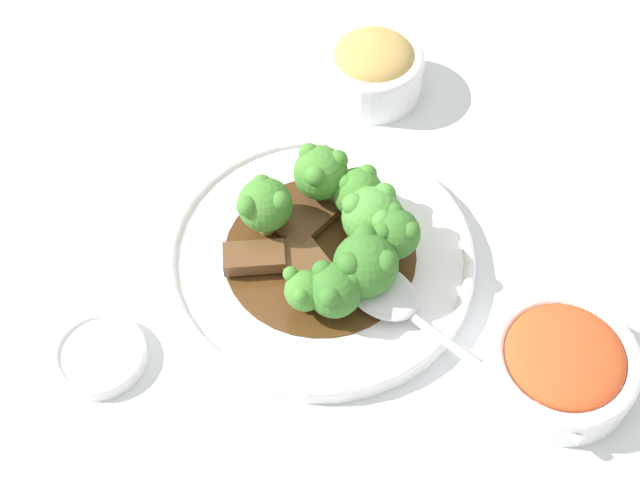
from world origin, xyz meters
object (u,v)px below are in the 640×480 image
(beef_strip_1, at_px, (310,270))
(broccoli_floret_4, at_px, (335,289))
(broccoli_floret_6, at_px, (366,264))
(main_plate, at_px, (320,257))
(broccoli_floret_7, at_px, (305,290))
(side_bowl_appetizer, at_px, (373,67))
(broccoli_floret_1, at_px, (321,172))
(broccoli_floret_0, at_px, (395,233))
(broccoli_floret_2, at_px, (373,216))
(serving_spoon, at_px, (396,303))
(beef_strip_0, at_px, (307,219))
(beef_strip_2, at_px, (254,257))
(broccoli_floret_5, at_px, (358,192))
(sauce_dish, at_px, (100,355))
(broccoli_floret_3, at_px, (263,207))
(side_bowl_kimchi, at_px, (562,363))

(beef_strip_1, distance_m, broccoli_floret_4, 0.04)
(beef_strip_1, distance_m, broccoli_floret_6, 0.05)
(main_plate, xyz_separation_m, broccoli_floret_7, (0.01, -0.05, 0.03))
(beef_strip_1, relative_size, side_bowl_appetizer, 0.78)
(broccoli_floret_1, xyz_separation_m, broccoli_floret_6, (0.07, -0.06, -0.00))
(broccoli_floret_7, bearing_deg, broccoli_floret_0, 60.68)
(broccoli_floret_2, relative_size, serving_spoon, 0.25)
(beef_strip_1, xyz_separation_m, serving_spoon, (0.07, 0.00, 0.00))
(beef_strip_0, xyz_separation_m, beef_strip_2, (-0.02, -0.05, 0.00))
(broccoli_floret_5, xyz_separation_m, broccoli_floret_6, (0.04, -0.06, 0.00))
(beef_strip_0, xyz_separation_m, serving_spoon, (0.10, -0.04, 0.00))
(broccoli_floret_7, bearing_deg, sauce_dish, -140.14)
(beef_strip_0, height_order, beef_strip_1, same)
(broccoli_floret_6, bearing_deg, main_plate, 163.40)
(broccoli_floret_3, relative_size, side_bowl_kimchi, 0.48)
(broccoli_floret_0, distance_m, broccoli_floret_7, 0.08)
(broccoli_floret_1, height_order, side_bowl_appetizer, broccoli_floret_1)
(beef_strip_1, bearing_deg, side_bowl_appetizer, 102.52)
(broccoli_floret_1, bearing_deg, beef_strip_1, -69.28)
(broccoli_floret_6, xyz_separation_m, side_bowl_appetizer, (-0.09, 0.22, -0.02))
(broccoli_floret_5, xyz_separation_m, sauce_dish, (-0.12, -0.21, -0.04))
(beef_strip_1, bearing_deg, main_plate, 97.25)
(broccoli_floret_3, distance_m, broccoli_floret_4, 0.09)
(side_bowl_appetizer, xyz_separation_m, sauce_dish, (-0.06, -0.36, -0.02))
(broccoli_floret_6, bearing_deg, side_bowl_kimchi, 0.89)
(main_plate, relative_size, sauce_dish, 3.53)
(sauce_dish, bearing_deg, beef_strip_1, 49.67)
(main_plate, height_order, side_bowl_kimchi, side_bowl_kimchi)
(beef_strip_0, distance_m, side_bowl_kimchi, 0.23)
(sauce_dish, bearing_deg, broccoli_floret_4, 38.25)
(broccoli_floret_1, bearing_deg, beef_strip_0, -87.65)
(broccoli_floret_3, xyz_separation_m, broccoli_floret_4, (0.08, -0.04, -0.01))
(broccoli_floret_5, relative_size, sauce_dish, 0.64)
(broccoli_floret_3, xyz_separation_m, broccoli_floret_5, (0.06, 0.05, -0.01))
(main_plate, distance_m, broccoli_floret_0, 0.07)
(broccoli_floret_0, distance_m, broccoli_floret_1, 0.08)
(broccoli_floret_4, relative_size, side_bowl_appetizer, 0.48)
(broccoli_floret_3, relative_size, broccoli_floret_4, 1.19)
(broccoli_floret_6, xyz_separation_m, side_bowl_kimchi, (0.16, 0.00, -0.03))
(serving_spoon, xyz_separation_m, side_bowl_kimchi, (0.13, 0.01, -0.00))
(beef_strip_2, height_order, side_bowl_kimchi, side_bowl_kimchi)
(beef_strip_1, distance_m, broccoli_floret_0, 0.07)
(broccoli_floret_3, bearing_deg, broccoli_floret_5, 42.49)
(beef_strip_1, xyz_separation_m, broccoli_floret_5, (0.01, 0.07, 0.02))
(beef_strip_1, height_order, side_bowl_appetizer, side_bowl_appetizer)
(main_plate, distance_m, side_bowl_appetizer, 0.21)
(broccoli_floret_7, distance_m, serving_spoon, 0.07)
(broccoli_floret_1, xyz_separation_m, broccoli_floret_7, (0.04, -0.10, -0.01))
(beef_strip_1, height_order, broccoli_floret_1, broccoli_floret_1)
(beef_strip_0, xyz_separation_m, broccoli_floret_4, (0.06, -0.06, 0.02))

